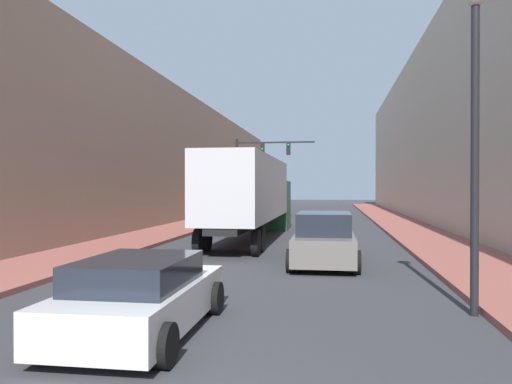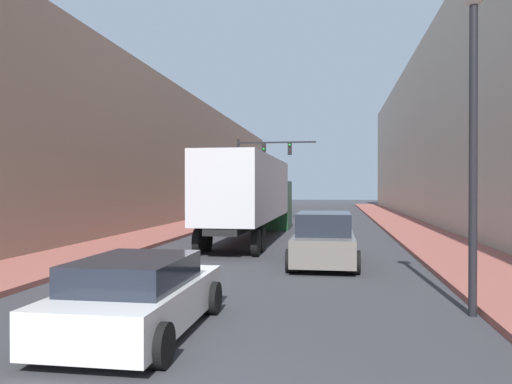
# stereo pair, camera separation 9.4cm
# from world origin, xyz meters

# --- Properties ---
(sidewalk_right) EXTENTS (3.27, 80.00, 0.15)m
(sidewalk_right) POSITION_xyz_m (6.77, 30.00, 0.07)
(sidewalk_right) COLOR #9E564C
(sidewalk_right) RESTS_ON ground
(sidewalk_left) EXTENTS (3.27, 80.00, 0.15)m
(sidewalk_left) POSITION_xyz_m (-6.77, 30.00, 0.07)
(sidewalk_left) COLOR #9E564C
(sidewalk_left) RESTS_ON ground
(building_right) EXTENTS (6.00, 80.00, 13.08)m
(building_right) POSITION_xyz_m (11.41, 30.00, 6.54)
(building_right) COLOR #BCB29E
(building_right) RESTS_ON ground
(building_left) EXTENTS (6.00, 80.00, 9.61)m
(building_left) POSITION_xyz_m (-11.41, 30.00, 4.81)
(building_left) COLOR #997A66
(building_left) RESTS_ON ground
(semi_truck) EXTENTS (2.46, 14.66, 3.88)m
(semi_truck) POSITION_xyz_m (-1.59, 20.04, 2.21)
(semi_truck) COLOR silver
(semi_truck) RESTS_ON ground
(sedan_car) EXTENTS (2.12, 4.29, 1.33)m
(sedan_car) POSITION_xyz_m (-1.00, 4.15, 0.64)
(sedan_car) COLOR silver
(sedan_car) RESTS_ON ground
(suv_car) EXTENTS (2.15, 4.87, 1.70)m
(suv_car) POSITION_xyz_m (1.98, 12.44, 0.80)
(suv_car) COLOR slate
(suv_car) RESTS_ON ground
(traffic_signal_gantry) EXTENTS (6.02, 0.35, 6.23)m
(traffic_signal_gantry) POSITION_xyz_m (-3.58, 33.51, 4.31)
(traffic_signal_gantry) COLOR black
(traffic_signal_gantry) RESTS_ON ground
(street_lamp) EXTENTS (0.44, 0.44, 6.47)m
(street_lamp) POSITION_xyz_m (4.99, 6.29, 4.18)
(street_lamp) COLOR black
(street_lamp) RESTS_ON ground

